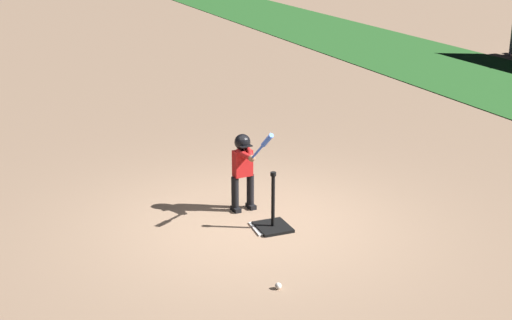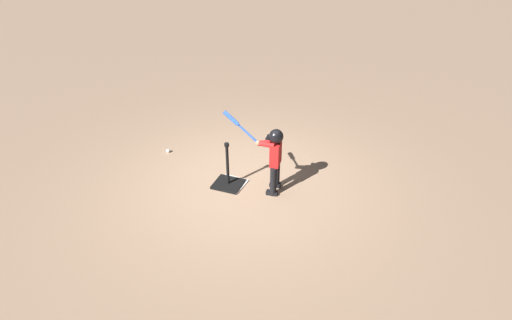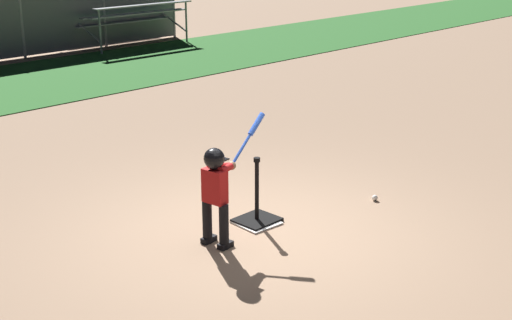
{
  "view_description": "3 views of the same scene",
  "coord_description": "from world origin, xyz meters",
  "px_view_note": "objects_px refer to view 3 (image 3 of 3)",
  "views": [
    {
      "loc": [
        8.11,
        -3.29,
        3.85
      ],
      "look_at": [
        -0.5,
        0.25,
        0.72
      ],
      "focal_mm": 50.0,
      "sensor_mm": 36.0,
      "label": 1
    },
    {
      "loc": [
        -2.12,
        5.15,
        3.76
      ],
      "look_at": [
        -0.28,
        0.25,
        0.63
      ],
      "focal_mm": 28.0,
      "sensor_mm": 36.0,
      "label": 2
    },
    {
      "loc": [
        -5.27,
        -5.12,
        3.3
      ],
      "look_at": [
        -0.07,
        -0.1,
        0.9
      ],
      "focal_mm": 50.0,
      "sensor_mm": 36.0,
      "label": 3
    }
  ],
  "objects_px": {
    "batter_child": "(217,183)",
    "baseball": "(375,198)",
    "bleachers_left_center": "(121,23)",
    "batting_tee": "(257,214)"
  },
  "relations": [
    {
      "from": "batter_child",
      "to": "baseball",
      "type": "bearing_deg",
      "value": -12.0
    },
    {
      "from": "batter_child",
      "to": "bleachers_left_center",
      "type": "distance_m",
      "value": 14.08
    },
    {
      "from": "baseball",
      "to": "bleachers_left_center",
      "type": "relative_size",
      "value": 0.02
    },
    {
      "from": "batting_tee",
      "to": "bleachers_left_center",
      "type": "xyz_separation_m",
      "value": [
        6.66,
        11.86,
        0.5
      ]
    },
    {
      "from": "batting_tee",
      "to": "batter_child",
      "type": "xyz_separation_m",
      "value": [
        -0.73,
        -0.12,
        0.6
      ]
    },
    {
      "from": "batting_tee",
      "to": "baseball",
      "type": "distance_m",
      "value": 1.63
    },
    {
      "from": "baseball",
      "to": "bleachers_left_center",
      "type": "distance_m",
      "value": 13.49
    },
    {
      "from": "batting_tee",
      "to": "batter_child",
      "type": "relative_size",
      "value": 0.6
    },
    {
      "from": "batter_child",
      "to": "baseball",
      "type": "xyz_separation_m",
      "value": [
        2.24,
        -0.48,
        -0.67
      ]
    },
    {
      "from": "batting_tee",
      "to": "batter_child",
      "type": "distance_m",
      "value": 0.95
    }
  ]
}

